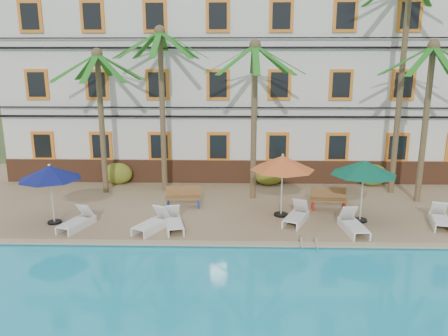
{
  "coord_description": "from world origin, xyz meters",
  "views": [
    {
      "loc": [
        -0.65,
        -14.8,
        6.34
      ],
      "look_at": [
        -1.11,
        3.0,
        2.0
      ],
      "focal_mm": 35.0,
      "sensor_mm": 36.0,
      "label": 1
    }
  ],
  "objects_px": {
    "lounger_f": "(440,219)",
    "pool_ladder": "(308,247)",
    "palm_d": "(403,57)",
    "lounger_e": "(353,225)",
    "umbrella_blue": "(50,173)",
    "lounger_c": "(174,222)",
    "lounger_d": "(296,216)",
    "palm_a": "(100,100)",
    "umbrella_green": "(364,168)",
    "palm_b": "(162,87)",
    "umbrella_red": "(283,163)",
    "bench_left": "(183,197)",
    "lounger_a": "(77,221)",
    "bench_right": "(328,199)",
    "palm_c": "(254,97)",
    "palm_e": "(428,99)",
    "lounger_b": "(153,223)"
  },
  "relations": [
    {
      "from": "umbrella_blue",
      "to": "lounger_c",
      "type": "relative_size",
      "value": 1.33
    },
    {
      "from": "palm_d",
      "to": "lounger_f",
      "type": "height_order",
      "value": "palm_d"
    },
    {
      "from": "palm_a",
      "to": "palm_d",
      "type": "height_order",
      "value": "palm_d"
    },
    {
      "from": "palm_b",
      "to": "lounger_f",
      "type": "distance_m",
      "value": 12.97
    },
    {
      "from": "palm_d",
      "to": "lounger_a",
      "type": "bearing_deg",
      "value": -159.81
    },
    {
      "from": "bench_right",
      "to": "bench_left",
      "type": "bearing_deg",
      "value": 178.8
    },
    {
      "from": "lounger_e",
      "to": "lounger_f",
      "type": "height_order",
      "value": "lounger_e"
    },
    {
      "from": "palm_b",
      "to": "lounger_d",
      "type": "distance_m",
      "value": 8.57
    },
    {
      "from": "palm_e",
      "to": "umbrella_red",
      "type": "distance_m",
      "value": 7.04
    },
    {
      "from": "palm_c",
      "to": "umbrella_green",
      "type": "relative_size",
      "value": 2.79
    },
    {
      "from": "umbrella_red",
      "to": "umbrella_green",
      "type": "relative_size",
      "value": 1.02
    },
    {
      "from": "palm_d",
      "to": "lounger_e",
      "type": "relative_size",
      "value": 5.5
    },
    {
      "from": "lounger_c",
      "to": "palm_b",
      "type": "bearing_deg",
      "value": 102.69
    },
    {
      "from": "umbrella_blue",
      "to": "lounger_a",
      "type": "relative_size",
      "value": 1.33
    },
    {
      "from": "palm_c",
      "to": "palm_d",
      "type": "height_order",
      "value": "palm_d"
    },
    {
      "from": "bench_right",
      "to": "umbrella_red",
      "type": "bearing_deg",
      "value": -157.74
    },
    {
      "from": "lounger_a",
      "to": "bench_right",
      "type": "xyz_separation_m",
      "value": [
        9.9,
        2.39,
        0.21
      ]
    },
    {
      "from": "palm_a",
      "to": "lounger_c",
      "type": "height_order",
      "value": "palm_a"
    },
    {
      "from": "palm_a",
      "to": "bench_left",
      "type": "relative_size",
      "value": 4.38
    },
    {
      "from": "palm_b",
      "to": "bench_right",
      "type": "distance_m",
      "value": 9.02
    },
    {
      "from": "palm_a",
      "to": "umbrella_green",
      "type": "bearing_deg",
      "value": -18.27
    },
    {
      "from": "lounger_c",
      "to": "lounger_d",
      "type": "relative_size",
      "value": 0.96
    },
    {
      "from": "lounger_a",
      "to": "lounger_b",
      "type": "xyz_separation_m",
      "value": [
        2.89,
        -0.11,
        0.01
      ]
    },
    {
      "from": "lounger_a",
      "to": "pool_ladder",
      "type": "xyz_separation_m",
      "value": [
        8.42,
        -1.52,
        -0.26
      ]
    },
    {
      "from": "lounger_e",
      "to": "lounger_f",
      "type": "distance_m",
      "value": 3.57
    },
    {
      "from": "palm_a",
      "to": "lounger_b",
      "type": "relative_size",
      "value": 3.64
    },
    {
      "from": "palm_e",
      "to": "bench_left",
      "type": "height_order",
      "value": "palm_e"
    },
    {
      "from": "palm_c",
      "to": "lounger_e",
      "type": "xyz_separation_m",
      "value": [
        3.53,
        -4.04,
        -4.31
      ]
    },
    {
      "from": "palm_a",
      "to": "umbrella_blue",
      "type": "relative_size",
      "value": 2.84
    },
    {
      "from": "lounger_d",
      "to": "lounger_e",
      "type": "distance_m",
      "value": 2.16
    },
    {
      "from": "umbrella_red",
      "to": "bench_left",
      "type": "relative_size",
      "value": 1.68
    },
    {
      "from": "palm_b",
      "to": "bench_right",
      "type": "height_order",
      "value": "palm_b"
    },
    {
      "from": "umbrella_blue",
      "to": "lounger_e",
      "type": "relative_size",
      "value": 1.29
    },
    {
      "from": "umbrella_red",
      "to": "lounger_a",
      "type": "relative_size",
      "value": 1.45
    },
    {
      "from": "lounger_c",
      "to": "umbrella_red",
      "type": "bearing_deg",
      "value": 19.92
    },
    {
      "from": "palm_a",
      "to": "lounger_d",
      "type": "xyz_separation_m",
      "value": [
        8.59,
        -3.85,
        -4.12
      ]
    },
    {
      "from": "umbrella_red",
      "to": "umbrella_blue",
      "type": "bearing_deg",
      "value": -173.12
    },
    {
      "from": "palm_a",
      "to": "lounger_a",
      "type": "height_order",
      "value": "palm_a"
    },
    {
      "from": "umbrella_blue",
      "to": "umbrella_red",
      "type": "bearing_deg",
      "value": 6.88
    },
    {
      "from": "palm_b",
      "to": "lounger_b",
      "type": "bearing_deg",
      "value": -85.94
    },
    {
      "from": "umbrella_red",
      "to": "bench_left",
      "type": "xyz_separation_m",
      "value": [
        -4.1,
        0.98,
        -1.73
      ]
    },
    {
      "from": "palm_d",
      "to": "lounger_e",
      "type": "xyz_separation_m",
      "value": [
        -3.13,
        -5.06,
        -6.03
      ]
    },
    {
      "from": "lounger_a",
      "to": "lounger_c",
      "type": "relative_size",
      "value": 1.0
    },
    {
      "from": "umbrella_green",
      "to": "lounger_d",
      "type": "height_order",
      "value": "umbrella_green"
    },
    {
      "from": "palm_c",
      "to": "umbrella_red",
      "type": "height_order",
      "value": "palm_c"
    },
    {
      "from": "palm_b",
      "to": "lounger_e",
      "type": "distance_m",
      "value": 10.42
    },
    {
      "from": "umbrella_green",
      "to": "umbrella_red",
      "type": "bearing_deg",
      "value": 169.59
    },
    {
      "from": "lounger_f",
      "to": "pool_ladder",
      "type": "distance_m",
      "value": 5.77
    },
    {
      "from": "palm_d",
      "to": "umbrella_red",
      "type": "xyz_separation_m",
      "value": [
        -5.6,
        -3.4,
        -4.11
      ]
    },
    {
      "from": "palm_e",
      "to": "pool_ladder",
      "type": "distance_m",
      "value": 8.91
    }
  ]
}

